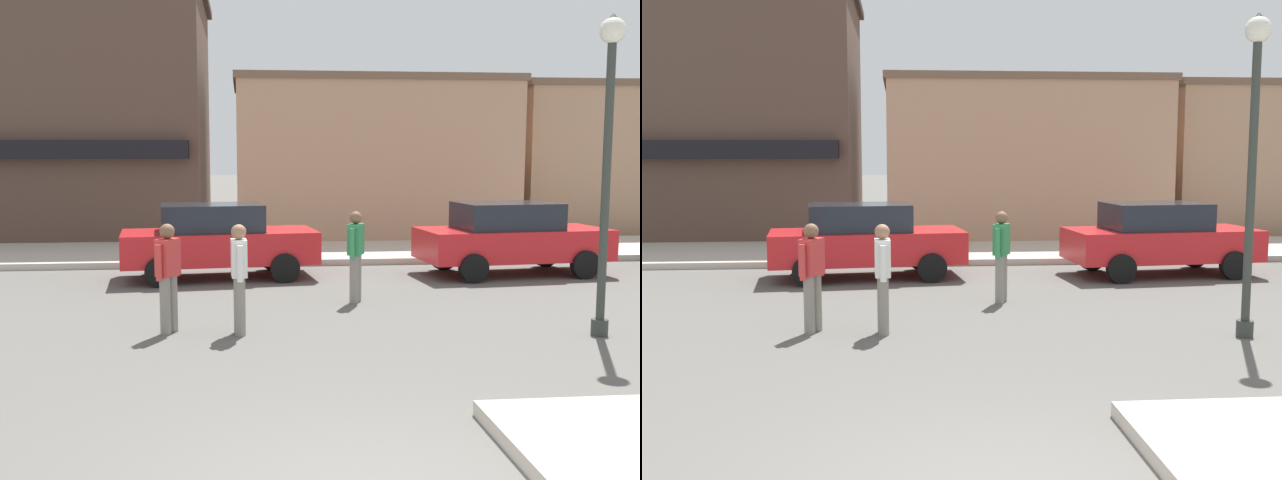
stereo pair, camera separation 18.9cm
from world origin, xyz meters
TOP-DOWN VIEW (x-y plane):
  - kerb_far at (0.00, 13.97)m, footprint 80.00×4.00m
  - lamp_post at (4.14, 4.98)m, footprint 0.36×0.36m
  - parked_car_nearest at (-1.50, 10.54)m, footprint 4.17×2.22m
  - parked_car_second at (4.78, 10.37)m, footprint 4.15×2.17m
  - pedestrian_crossing_near at (-2.07, 5.79)m, footprint 0.36×0.53m
  - pedestrian_crossing_far at (-1.03, 5.60)m, footprint 0.24×0.55m
  - pedestrian_kerb_side at (0.99, 7.74)m, footprint 0.35×0.54m
  - building_corner_shop at (-7.50, 19.59)m, footprint 10.99×7.72m
  - building_storefront_left_near at (2.97, 18.32)m, footprint 8.32×5.70m
  - building_storefront_left_mid at (12.16, 19.78)m, footprint 9.16×6.46m

SIDE VIEW (x-z plane):
  - kerb_far at x=0.00m, z-range 0.00..0.15m
  - parked_car_nearest at x=-1.50m, z-range 0.03..1.59m
  - parked_car_second at x=4.78m, z-range 0.03..1.59m
  - pedestrian_crossing_near at x=-2.07m, z-range 0.06..1.67m
  - pedestrian_crossing_far at x=-1.03m, z-range 0.06..1.67m
  - pedestrian_kerb_side at x=0.99m, z-range 0.06..1.67m
  - building_storefront_left_mid at x=12.16m, z-range 0.00..4.83m
  - building_storefront_left_near at x=2.97m, z-range 0.00..4.84m
  - lamp_post at x=4.14m, z-range 0.69..5.23m
  - building_corner_shop at x=-7.50m, z-range 0.00..7.69m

